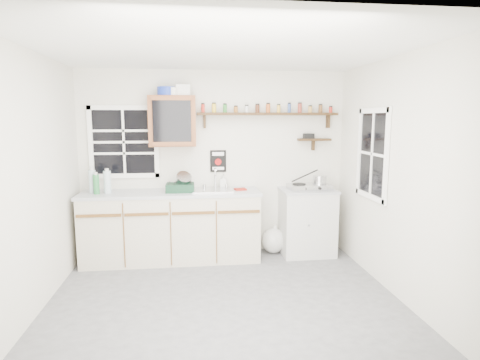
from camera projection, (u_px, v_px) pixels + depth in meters
The scene contains 18 objects.
room at pixel (224, 181), 3.94m from camera, with size 3.64×3.24×2.54m.
main_cabinet at pixel (172, 226), 5.27m from camera, with size 2.31×0.63×0.92m.
right_cabinet at pixel (307, 222), 5.51m from camera, with size 0.73×0.57×0.91m.
sink at pixel (212, 190), 5.26m from camera, with size 0.52×0.44×0.29m.
upper_cabinet at pixel (172, 121), 5.21m from camera, with size 0.60×0.32×0.65m.
upper_cabinet_clutter at pixel (173, 91), 5.15m from camera, with size 0.42×0.24×0.14m.
spice_shelf at pixel (268, 113), 5.41m from camera, with size 1.91×0.18×0.34m.
secondary_shelf at pixel (312, 139), 5.55m from camera, with size 0.45×0.16×0.24m.
warning_sign at pixel (218, 161), 5.50m from camera, with size 0.22×0.02×0.30m.
window_back at pixel (124, 142), 5.31m from camera, with size 0.93×0.03×0.98m.
window_right at pixel (373, 154), 4.66m from camera, with size 0.03×0.78×1.08m.
water_bottles at pixel (99, 182), 5.06m from camera, with size 0.28×0.16×0.32m.
dish_rack at pixel (181, 185), 5.19m from camera, with size 0.36×0.28×0.27m.
soap_bottle at pixel (223, 181), 5.47m from camera, with size 0.09×0.09×0.19m, color silver.
rag at pixel (240, 189), 5.31m from camera, with size 0.15×0.13×0.02m, color maroon.
hotplate at pixel (309, 187), 5.42m from camera, with size 0.59×0.35×0.08m.
saucepan at pixel (319, 180), 5.42m from camera, with size 0.45×0.21×0.19m.
trash_bag at pixel (274, 240), 5.57m from camera, with size 0.37×0.34×0.43m.
Camera 1 is at (-0.31, -3.89, 1.85)m, focal length 30.00 mm.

